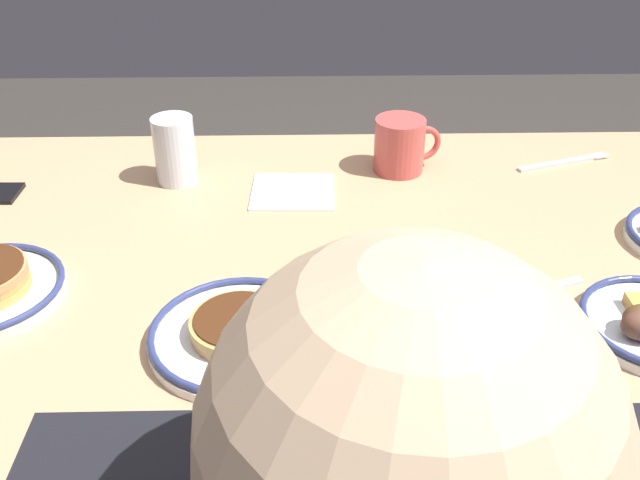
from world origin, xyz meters
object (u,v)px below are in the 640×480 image
(coffee_mug, at_px, (401,145))
(fork_far, at_px, (564,162))
(paper_napkin, at_px, (293,192))
(drinking_glass, at_px, (175,153))
(butter_knife, at_px, (518,295))
(plate_far_side, at_px, (240,333))

(coffee_mug, relative_size, fork_far, 0.66)
(coffee_mug, distance_m, paper_napkin, 0.23)
(coffee_mug, bearing_deg, fork_far, -176.42)
(paper_napkin, bearing_deg, drinking_glass, -13.95)
(coffee_mug, xyz_separation_m, butter_knife, (-0.12, 0.42, -0.05))
(butter_knife, bearing_deg, drinking_glass, -34.93)
(fork_far, distance_m, butter_knife, 0.48)
(paper_napkin, bearing_deg, butter_knife, 135.13)
(paper_napkin, distance_m, butter_knife, 0.46)
(plate_far_side, distance_m, butter_knife, 0.40)
(plate_far_side, height_order, fork_far, plate_far_side)
(fork_far, xyz_separation_m, butter_knife, (0.21, 0.44, -0.00))
(drinking_glass, bearing_deg, coffee_mug, -175.10)
(coffee_mug, relative_size, drinking_glass, 1.04)
(plate_far_side, xyz_separation_m, fork_far, (-0.60, -0.53, -0.01))
(butter_knife, bearing_deg, plate_far_side, 13.14)
(coffee_mug, height_order, paper_napkin, coffee_mug)
(fork_far, bearing_deg, plate_far_side, 41.42)
(drinking_glass, bearing_deg, plate_far_side, 107.78)
(butter_knife, bearing_deg, coffee_mug, -73.56)
(plate_far_side, bearing_deg, butter_knife, -166.86)
(drinking_glass, xyz_separation_m, fork_far, (-0.75, -0.06, -0.05))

